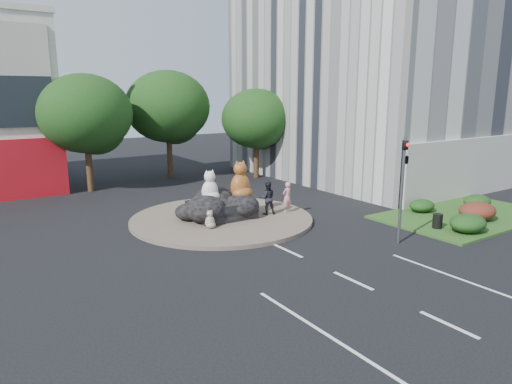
% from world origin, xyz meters
% --- Properties ---
extents(ground, '(120.00, 120.00, 0.00)m').
position_xyz_m(ground, '(0.00, 0.00, 0.00)').
color(ground, black).
rests_on(ground, ground).
extents(roundabout_island, '(10.00, 10.00, 0.20)m').
position_xyz_m(roundabout_island, '(0.00, 10.00, 0.10)').
color(roundabout_island, brown).
rests_on(roundabout_island, ground).
extents(rock_plinth, '(3.20, 2.60, 0.90)m').
position_xyz_m(rock_plinth, '(0.00, 10.00, 0.65)').
color(rock_plinth, black).
rests_on(rock_plinth, roundabout_island).
extents(grass_verge, '(10.00, 6.00, 0.12)m').
position_xyz_m(grass_verge, '(12.00, 3.00, 0.06)').
color(grass_verge, '#204C19').
rests_on(grass_verge, ground).
extents(tree_left, '(6.46, 6.46, 8.27)m').
position_xyz_m(tree_left, '(-3.93, 22.06, 5.25)').
color(tree_left, '#382314').
rests_on(tree_left, ground).
extents(tree_mid, '(6.84, 6.84, 8.76)m').
position_xyz_m(tree_mid, '(3.07, 24.06, 5.56)').
color(tree_mid, '#382314').
rests_on(tree_mid, ground).
extents(tree_right, '(5.70, 5.70, 7.30)m').
position_xyz_m(tree_right, '(9.07, 20.06, 4.63)').
color(tree_right, '#382314').
rests_on(tree_right, ground).
extents(hedge_near_green, '(2.00, 1.60, 0.90)m').
position_xyz_m(hedge_near_green, '(9.00, 1.00, 0.57)').
color(hedge_near_green, '#143410').
rests_on(hedge_near_green, grass_verge).
extents(hedge_red, '(2.20, 1.76, 0.99)m').
position_xyz_m(hedge_red, '(11.50, 2.00, 0.61)').
color(hedge_red, '#4C2114').
rests_on(hedge_red, grass_verge).
extents(hedge_mid_green, '(1.80, 1.44, 0.81)m').
position_xyz_m(hedge_mid_green, '(14.00, 3.50, 0.53)').
color(hedge_mid_green, '#143410').
rests_on(hedge_mid_green, grass_verge).
extents(hedge_back_green, '(1.60, 1.28, 0.72)m').
position_xyz_m(hedge_back_green, '(10.50, 4.80, 0.48)').
color(hedge_back_green, '#143410').
rests_on(hedge_back_green, grass_verge).
extents(traffic_light, '(0.44, 1.24, 5.00)m').
position_xyz_m(traffic_light, '(5.10, 2.00, 3.62)').
color(traffic_light, '#595B60').
rests_on(traffic_light, ground).
extents(street_lamp, '(2.34, 0.22, 8.06)m').
position_xyz_m(street_lamp, '(12.82, 8.00, 4.55)').
color(street_lamp, '#595B60').
rests_on(street_lamp, ground).
extents(cat_white, '(1.11, 0.97, 1.79)m').
position_xyz_m(cat_white, '(-0.56, 10.25, 2.00)').
color(cat_white, silver).
rests_on(cat_white, rock_plinth).
extents(cat_tabby, '(1.42, 1.26, 2.22)m').
position_xyz_m(cat_tabby, '(1.12, 9.82, 2.21)').
color(cat_tabby, '#B15224').
rests_on(cat_tabby, rock_plinth).
extents(kitten_calico, '(0.71, 0.66, 0.96)m').
position_xyz_m(kitten_calico, '(-1.51, 8.53, 0.68)').
color(kitten_calico, silver).
rests_on(kitten_calico, roundabout_island).
extents(kitten_white, '(0.47, 0.42, 0.71)m').
position_xyz_m(kitten_white, '(1.77, 9.37, 0.55)').
color(kitten_white, white).
rests_on(kitten_white, roundabout_island).
extents(pedestrian_pink, '(0.69, 0.51, 1.76)m').
position_xyz_m(pedestrian_pink, '(3.68, 8.87, 1.08)').
color(pedestrian_pink, '#D4898E').
rests_on(pedestrian_pink, roundabout_island).
extents(pedestrian_dark, '(1.12, 1.02, 1.88)m').
position_xyz_m(pedestrian_dark, '(2.48, 9.14, 1.14)').
color(pedestrian_dark, black).
rests_on(pedestrian_dark, roundabout_island).
extents(litter_bin, '(0.64, 0.64, 0.74)m').
position_xyz_m(litter_bin, '(8.33, 2.25, 0.49)').
color(litter_bin, black).
rests_on(litter_bin, grass_verge).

